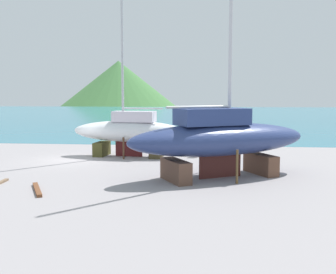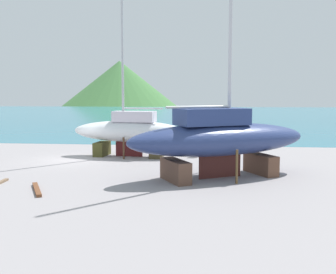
{
  "view_description": "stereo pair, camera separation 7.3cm",
  "coord_description": "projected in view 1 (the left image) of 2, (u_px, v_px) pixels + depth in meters",
  "views": [
    {
      "loc": [
        8.81,
        -25.05,
        4.25
      ],
      "look_at": [
        6.39,
        -1.22,
        1.69
      ],
      "focal_mm": 43.94,
      "sensor_mm": 36.0,
      "label": 1
    },
    {
      "loc": [
        8.88,
        -25.04,
        4.25
      ],
      "look_at": [
        6.39,
        -1.22,
        1.69
      ],
      "focal_mm": 43.94,
      "sensor_mm": 36.0,
      "label": 2
    }
  ],
  "objects": [
    {
      "name": "ground_plane",
      "position": [
        55.0,
        168.0,
        23.56
      ],
      "size": [
        42.51,
        42.51,
        0.0
      ],
      "primitive_type": "plane",
      "color": "gray"
    },
    {
      "name": "sea_water",
      "position": [
        165.0,
        115.0,
        80.89
      ],
      "size": [
        128.96,
        94.66,
        0.01
      ],
      "primitive_type": "cube",
      "color": "teal",
      "rests_on": "ground"
    },
    {
      "name": "headland_hill",
      "position": [
        119.0,
        103.0,
        170.95
      ],
      "size": [
        89.54,
        89.54,
        35.12
      ],
      "primitive_type": "cone",
      "color": "#44783F",
      "rests_on": "ground"
    },
    {
      "name": "sailboat_large_starboard",
      "position": [
        129.0,
        130.0,
        27.53
      ],
      "size": [
        7.93,
        2.91,
        13.82
      ],
      "rotation": [
        0.0,
        0.0,
        3.04
      ],
      "color": "#43401D",
      "rests_on": "ground"
    },
    {
      "name": "sailboat_small_center",
      "position": [
        220.0,
        138.0,
        20.58
      ],
      "size": [
        10.0,
        7.23,
        16.12
      ],
      "rotation": [
        0.0,
        0.0,
        0.5
      ],
      "color": "brown",
      "rests_on": "ground"
    },
    {
      "name": "worker",
      "position": [
        200.0,
        144.0,
        27.57
      ],
      "size": [
        0.5,
        0.38,
        1.68
      ],
      "rotation": [
        0.0,
        0.0,
        4.36
      ],
      "color": "maroon",
      "rests_on": "ground"
    },
    {
      "name": "timber_plank_far",
      "position": [
        0.0,
        183.0,
        19.3
      ],
      "size": [
        0.25,
        1.58,
        0.1
      ],
      "primitive_type": "cube",
      "rotation": [
        0.0,
        0.0,
        1.62
      ],
      "color": "#7C6149",
      "rests_on": "ground"
    },
    {
      "name": "timber_short_cross",
      "position": [
        37.0,
        190.0,
        17.92
      ],
      "size": [
        1.36,
        2.33,
        0.13
      ],
      "primitive_type": "cube",
      "rotation": [
        0.0,
        0.0,
        2.06
      ],
      "color": "brown",
      "rests_on": "ground"
    }
  ]
}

